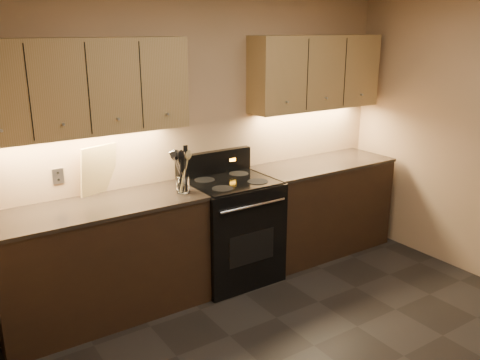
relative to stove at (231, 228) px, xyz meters
The scene contains 15 objects.
wall_back 0.88m from the stove, 104.10° to the left, with size 4.00×0.04×2.60m, color tan.
wall_left 2.80m from the stove, 141.05° to the right, with size 0.04×4.00×2.60m, color tan.
counter_left 1.18m from the stove, behind, with size 1.62×0.62×0.93m.
counter_right 1.10m from the stove, ahead, with size 1.46×0.62×0.93m.
stove is the anchor object (origin of this frame).
upper_cab_left 1.78m from the stove, behind, with size 1.60×0.30×0.70m, color #A38451.
upper_cab_right 1.73m from the stove, ahead, with size 1.44×0.30×0.70m, color #A38451.
outlet_plate 1.55m from the stove, 167.24° to the left, with size 0.09×0.01×0.12m, color #B2B5BA.
utensil_crock 0.72m from the stove, behind, with size 0.14×0.14×0.13m.
cutting_board 1.29m from the stove, 165.31° to the left, with size 0.32×0.02×0.40m, color tan.
wooden_spoon 0.83m from the stove, behind, with size 0.06×0.06×0.34m, color tan, non-canonical shape.
black_spoon 0.82m from the stove, behind, with size 0.06×0.06×0.34m, color black, non-canonical shape.
black_turner 0.83m from the stove, 169.86° to the right, with size 0.08×0.08×0.38m, color black, non-canonical shape.
steel_spatula 0.81m from the stove, behind, with size 0.08×0.08×0.38m, color silver, non-canonical shape.
steel_skimmer 0.79m from the stove, behind, with size 0.09×0.09×0.33m, color silver, non-canonical shape.
Camera 1 is at (-2.22, -1.90, 2.22)m, focal length 38.00 mm.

